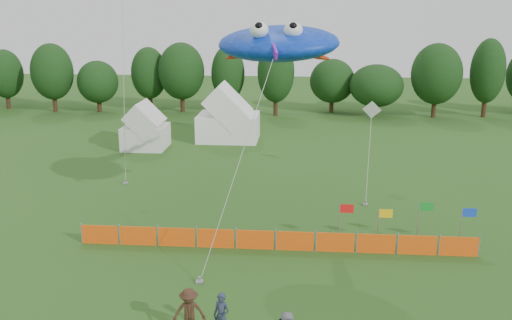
# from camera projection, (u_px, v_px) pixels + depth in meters

# --- Properties ---
(treeline) EXTENTS (104.57, 8.78, 8.36)m
(treeline) POSITION_uv_depth(u_px,v_px,m) (300.00, 77.00, 62.97)
(treeline) COLOR #382314
(treeline) RESTS_ON ground
(tent_left) EXTENTS (3.62, 3.62, 3.20)m
(tent_left) POSITION_uv_depth(u_px,v_px,m) (145.00, 130.00, 48.57)
(tent_left) COLOR silver
(tent_left) RESTS_ON ground
(tent_right) EXTENTS (5.49, 4.39, 3.87)m
(tent_right) POSITION_uv_depth(u_px,v_px,m) (228.00, 119.00, 51.44)
(tent_right) COLOR white
(tent_right) RESTS_ON ground
(barrier_fence) EXTENTS (19.90, 0.06, 1.00)m
(barrier_fence) POSITION_uv_depth(u_px,v_px,m) (275.00, 240.00, 28.50)
(barrier_fence) COLOR #F3520D
(barrier_fence) RESTS_ON ground
(flag_row) EXTENTS (6.73, 0.53, 2.28)m
(flag_row) POSITION_uv_depth(u_px,v_px,m) (403.00, 219.00, 28.75)
(flag_row) COLOR gray
(flag_row) RESTS_ON ground
(spectator_a) EXTENTS (0.77, 0.66, 1.80)m
(spectator_a) POSITION_uv_depth(u_px,v_px,m) (222.00, 316.00, 20.83)
(spectator_a) COLOR #283043
(spectator_a) RESTS_ON ground
(spectator_c) EXTENTS (1.32, 0.88, 1.91)m
(spectator_c) POSITION_uv_depth(u_px,v_px,m) (189.00, 313.00, 20.95)
(spectator_c) COLOR #392317
(spectator_c) RESTS_ON ground
(stingray_kite) EXTENTS (7.85, 14.43, 11.21)m
(stingray_kite) POSITION_uv_depth(u_px,v_px,m) (279.00, 43.00, 28.37)
(stingray_kite) COLOR blue
(stingray_kite) RESTS_ON ground
(small_kite_white) EXTENTS (1.53, 5.94, 5.58)m
(small_kite_white) POSITION_uv_depth(u_px,v_px,m) (370.00, 132.00, 37.96)
(small_kite_white) COLOR silver
(small_kite_white) RESTS_ON ground
(small_kite_dark) EXTENTS (1.51, 5.19, 13.19)m
(small_kite_dark) POSITION_uv_depth(u_px,v_px,m) (124.00, 78.00, 39.89)
(small_kite_dark) COLOR black
(small_kite_dark) RESTS_ON ground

